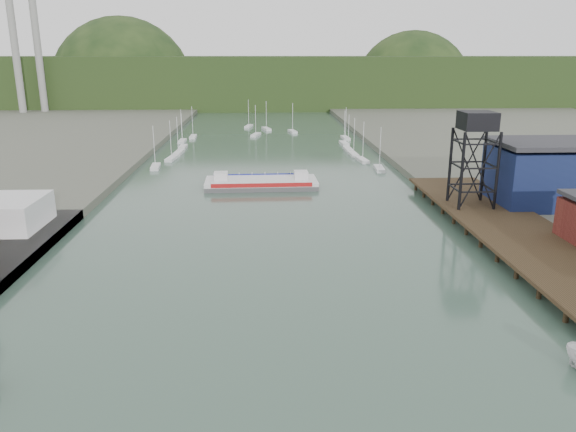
{
  "coord_description": "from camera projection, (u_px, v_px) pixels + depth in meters",
  "views": [
    {
      "loc": [
        -0.89,
        -34.61,
        27.38
      ],
      "look_at": [
        2.8,
        45.99,
        4.0
      ],
      "focal_mm": 35.0,
      "sensor_mm": 36.0,
      "label": 1
    }
  ],
  "objects": [
    {
      "name": "chain_ferry",
      "position": [
        261.0,
        183.0,
        119.36
      ],
      "size": [
        23.84,
        10.21,
        3.4
      ],
      "rotation": [
        0.0,
        0.0,
        0.03
      ],
      "color": "#4C4C4E",
      "rests_on": "ground"
    },
    {
      "name": "east_pier",
      "position": [
        513.0,
        228.0,
        85.14
      ],
      "size": [
        14.0,
        70.0,
        2.45
      ],
      "color": "black",
      "rests_on": "ground"
    },
    {
      "name": "lift_tower",
      "position": [
        477.0,
        127.0,
        93.7
      ],
      "size": [
        6.5,
        6.5,
        16.0
      ],
      "color": "black",
      "rests_on": "east_pier"
    },
    {
      "name": "distant_hills",
      "position": [
        256.0,
        84.0,
        326.95
      ],
      "size": [
        500.0,
        120.0,
        80.0
      ],
      "color": "black",
      "rests_on": "ground"
    },
    {
      "name": "marina_sailboats",
      "position": [
        266.0,
        145.0,
        173.63
      ],
      "size": [
        57.71,
        92.65,
        0.9
      ],
      "color": "silver",
      "rests_on": "ground"
    },
    {
      "name": "blue_shed",
      "position": [
        552.0,
        174.0,
        98.67
      ],
      "size": [
        20.5,
        14.5,
        11.3
      ],
      "color": "#0D173A",
      "rests_on": "east_land"
    },
    {
      "name": "smokestacks",
      "position": [
        26.0,
        48.0,
        250.94
      ],
      "size": [
        11.2,
        8.2,
        60.0
      ],
      "color": "gray",
      "rests_on": "ground"
    }
  ]
}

